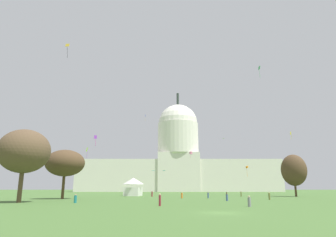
% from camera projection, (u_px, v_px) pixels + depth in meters
% --- Properties ---
extents(ground_plane, '(800.00, 800.00, 0.00)m').
position_uv_depth(ground_plane, '(221.00, 213.00, 31.55)').
color(ground_plane, '#42662D').
extents(capitol_building, '(139.55, 29.23, 71.60)m').
position_uv_depth(capitol_building, '(179.00, 161.00, 210.32)').
color(capitol_building, silver).
rests_on(capitol_building, ground_plane).
extents(event_tent, '(6.11, 7.41, 5.86)m').
position_uv_depth(event_tent, '(134.00, 187.00, 98.25)').
color(event_tent, white).
rests_on(event_tent, ground_plane).
extents(tree_east_far, '(10.14, 10.01, 12.79)m').
position_uv_depth(tree_east_far, '(295.00, 170.00, 91.71)').
color(tree_east_far, '#4C3823').
rests_on(tree_east_far, ground_plane).
extents(tree_west_near, '(10.11, 10.22, 13.40)m').
position_uv_depth(tree_west_near, '(25.00, 151.00, 55.48)').
color(tree_west_near, brown).
rests_on(tree_west_near, ground_plane).
extents(tree_west_far, '(10.58, 10.02, 11.80)m').
position_uv_depth(tree_west_far, '(66.00, 163.00, 72.75)').
color(tree_west_far, '#4C3823').
rests_on(tree_west_far, ground_plane).
extents(person_olive_near_tree_west, '(0.46, 0.46, 1.67)m').
position_uv_depth(person_olive_near_tree_west, '(270.00, 196.00, 66.20)').
color(person_olive_near_tree_west, olive).
rests_on(person_olive_near_tree_west, ground_plane).
extents(person_maroon_back_right, '(0.42, 0.42, 1.80)m').
position_uv_depth(person_maroon_back_right, '(161.00, 200.00, 43.71)').
color(person_maroon_back_right, maroon).
rests_on(person_maroon_back_right, ground_plane).
extents(person_denim_lawn_far_left, '(0.55, 0.55, 1.51)m').
position_uv_depth(person_denim_lawn_far_left, '(228.00, 198.00, 60.36)').
color(person_denim_lawn_far_left, '#3D5684').
rests_on(person_denim_lawn_far_left, ground_plane).
extents(person_olive_lawn_far_right, '(0.45, 0.45, 1.59)m').
position_uv_depth(person_olive_lawn_far_right, '(242.00, 194.00, 89.66)').
color(person_olive_lawn_far_right, olive).
rests_on(person_olive_lawn_far_right, ground_plane).
extents(person_black_aisle_center, '(0.49, 0.49, 1.48)m').
position_uv_depth(person_black_aisle_center, '(228.00, 195.00, 84.77)').
color(person_black_aisle_center, black).
rests_on(person_black_aisle_center, ground_plane).
extents(person_denim_back_left, '(0.50, 0.50, 1.60)m').
position_uv_depth(person_denim_back_left, '(209.00, 195.00, 76.26)').
color(person_denim_back_left, '#3D5684').
rests_on(person_denim_back_left, ground_plane).
extents(person_orange_front_center, '(0.59, 0.59, 1.56)m').
position_uv_depth(person_orange_front_center, '(183.00, 195.00, 75.59)').
color(person_orange_front_center, orange).
rests_on(person_orange_front_center, ground_plane).
extents(person_maroon_back_center, '(0.50, 0.50, 1.72)m').
position_uv_depth(person_maroon_back_center, '(153.00, 194.00, 89.69)').
color(person_maroon_back_center, maroon).
rests_on(person_maroon_back_center, ground_plane).
extents(person_teal_front_right, '(0.67, 0.67, 1.55)m').
position_uv_depth(person_teal_front_right, '(76.00, 199.00, 52.34)').
color(person_teal_front_right, '#1E757A').
rests_on(person_teal_front_right, ground_plane).
extents(person_grey_deep_crowd, '(0.62, 0.62, 1.52)m').
position_uv_depth(person_grey_deep_crowd, '(250.00, 202.00, 41.94)').
color(person_grey_deep_crowd, gray).
rests_on(person_grey_deep_crowd, ground_plane).
extents(kite_blue_high, '(0.29, 1.26, 4.26)m').
position_uv_depth(kite_blue_high, '(146.00, 116.00, 188.18)').
color(kite_blue_high, blue).
extents(kite_yellow_mid, '(0.62, 0.87, 2.61)m').
position_uv_depth(kite_yellow_mid, '(292.00, 134.00, 101.37)').
color(kite_yellow_mid, yellow).
extents(kite_lime_low, '(0.47, 0.79, 3.53)m').
position_uv_depth(kite_lime_low, '(88.00, 151.00, 94.79)').
color(kite_lime_low, '#8CD133').
extents(kite_cyan_low, '(1.79, 1.06, 0.35)m').
position_uv_depth(kite_cyan_low, '(165.00, 171.00, 169.91)').
color(kite_cyan_low, '#33BCDB').
extents(kite_pink_low, '(1.30, 1.30, 2.73)m').
position_uv_depth(kite_pink_low, '(192.00, 153.00, 127.22)').
color(kite_pink_low, pink).
extents(kite_orange_low, '(1.00, 0.97, 4.02)m').
position_uv_depth(kite_orange_low, '(248.00, 167.00, 112.31)').
color(kite_orange_low, orange).
extents(kite_turquoise_low, '(1.83, 0.88, 0.17)m').
position_uv_depth(kite_turquoise_low, '(154.00, 171.00, 149.36)').
color(kite_turquoise_low, teal).
extents(kite_violet_low, '(0.81, 0.40, 3.21)m').
position_uv_depth(kite_violet_low, '(96.00, 138.00, 87.73)').
color(kite_violet_low, purple).
extents(kite_gold_high, '(1.14, 0.50, 3.85)m').
position_uv_depth(kite_gold_high, '(68.00, 47.00, 71.90)').
color(kite_gold_high, gold).
extents(kite_white_mid, '(1.09, 1.71, 0.19)m').
position_uv_depth(kite_white_mid, '(226.00, 139.00, 127.28)').
color(kite_white_mid, white).
extents(kite_green_high, '(0.73, 1.28, 4.66)m').
position_uv_depth(kite_green_high, '(260.00, 69.00, 105.86)').
color(kite_green_high, green).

